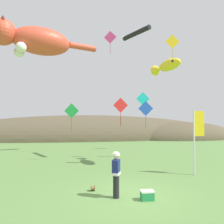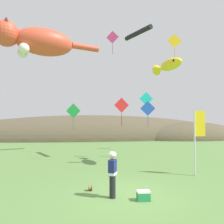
{
  "view_description": "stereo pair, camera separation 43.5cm",
  "coord_description": "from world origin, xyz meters",
  "px_view_note": "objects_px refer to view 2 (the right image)",
  "views": [
    {
      "loc": [
        -2.12,
        -8.58,
        3.03
      ],
      "look_at": [
        0.0,
        4.0,
        3.5
      ],
      "focal_mm": 35.0,
      "sensor_mm": 36.0,
      "label": 1
    },
    {
      "loc": [
        -1.69,
        -8.64,
        3.03
      ],
      "look_at": [
        0.0,
        4.0,
        3.5
      ],
      "focal_mm": 35.0,
      "sensor_mm": 36.0,
      "label": 2
    }
  ],
  "objects_px": {
    "festival_attendant": "(112,173)",
    "kite_diamond_pink": "(113,37)",
    "kite_giant_cat": "(37,41)",
    "kite_diamond_green": "(73,111)",
    "kite_diamond_gold": "(175,41)",
    "kite_diamond_red": "(122,105)",
    "kite_fish_windsock": "(168,66)",
    "picnic_cooler": "(143,196)",
    "kite_diamond_teal": "(146,99)",
    "kite_diamond_blue": "(148,109)",
    "festival_banner_pole": "(197,133)",
    "kite_tube_streamer": "(137,33)",
    "kite_spool": "(90,188)"
  },
  "relations": [
    {
      "from": "festival_attendant",
      "to": "kite_fish_windsock",
      "type": "relative_size",
      "value": 0.62
    },
    {
      "from": "kite_giant_cat",
      "to": "kite_diamond_green",
      "type": "relative_size",
      "value": 4.29
    },
    {
      "from": "kite_fish_windsock",
      "to": "festival_attendant",
      "type": "bearing_deg",
      "value": -130.42
    },
    {
      "from": "kite_spool",
      "to": "picnic_cooler",
      "type": "relative_size",
      "value": 0.48
    },
    {
      "from": "picnic_cooler",
      "to": "kite_diamond_gold",
      "type": "height_order",
      "value": "kite_diamond_gold"
    },
    {
      "from": "festival_attendant",
      "to": "kite_diamond_green",
      "type": "xyz_separation_m",
      "value": [
        -1.86,
        7.77,
        2.73
      ]
    },
    {
      "from": "kite_giant_cat",
      "to": "kite_diamond_teal",
      "type": "bearing_deg",
      "value": 14.09
    },
    {
      "from": "festival_banner_pole",
      "to": "kite_diamond_teal",
      "type": "height_order",
      "value": "kite_diamond_teal"
    },
    {
      "from": "kite_diamond_teal",
      "to": "kite_diamond_blue",
      "type": "relative_size",
      "value": 1.1
    },
    {
      "from": "kite_diamond_red",
      "to": "kite_diamond_pink",
      "type": "bearing_deg",
      "value": 91.01
    },
    {
      "from": "kite_diamond_gold",
      "to": "kite_diamond_teal",
      "type": "height_order",
      "value": "kite_diamond_gold"
    },
    {
      "from": "festival_banner_pole",
      "to": "kite_diamond_red",
      "type": "height_order",
      "value": "kite_diamond_red"
    },
    {
      "from": "festival_attendant",
      "to": "kite_diamond_red",
      "type": "distance_m",
      "value": 6.82
    },
    {
      "from": "kite_diamond_blue",
      "to": "kite_diamond_red",
      "type": "distance_m",
      "value": 3.33
    },
    {
      "from": "kite_diamond_blue",
      "to": "kite_spool",
      "type": "bearing_deg",
      "value": -123.62
    },
    {
      "from": "kite_diamond_gold",
      "to": "kite_diamond_teal",
      "type": "distance_m",
      "value": 7.18
    },
    {
      "from": "festival_banner_pole",
      "to": "kite_diamond_gold",
      "type": "xyz_separation_m",
      "value": [
        0.45,
        3.89,
        6.53
      ]
    },
    {
      "from": "festival_attendant",
      "to": "kite_diamond_teal",
      "type": "height_order",
      "value": "kite_diamond_teal"
    },
    {
      "from": "kite_diamond_teal",
      "to": "kite_diamond_blue",
      "type": "height_order",
      "value": "kite_diamond_teal"
    },
    {
      "from": "kite_diamond_blue",
      "to": "kite_diamond_teal",
      "type": "bearing_deg",
      "value": 74.82
    },
    {
      "from": "kite_diamond_gold",
      "to": "kite_diamond_red",
      "type": "height_order",
      "value": "kite_diamond_gold"
    },
    {
      "from": "festival_banner_pole",
      "to": "kite_fish_windsock",
      "type": "relative_size",
      "value": 1.25
    },
    {
      "from": "picnic_cooler",
      "to": "kite_diamond_teal",
      "type": "relative_size",
      "value": 0.22
    },
    {
      "from": "kite_giant_cat",
      "to": "kite_diamond_teal",
      "type": "distance_m",
      "value": 11.45
    },
    {
      "from": "kite_spool",
      "to": "kite_giant_cat",
      "type": "distance_m",
      "value": 13.93
    },
    {
      "from": "kite_diamond_pink",
      "to": "kite_diamond_teal",
      "type": "relative_size",
      "value": 0.87
    },
    {
      "from": "kite_tube_streamer",
      "to": "kite_diamond_gold",
      "type": "xyz_separation_m",
      "value": [
        2.52,
        -1.14,
        -0.93
      ]
    },
    {
      "from": "kite_diamond_blue",
      "to": "picnic_cooler",
      "type": "bearing_deg",
      "value": -108.12
    },
    {
      "from": "festival_attendant",
      "to": "kite_diamond_pink",
      "type": "xyz_separation_m",
      "value": [
        1.35,
        9.94,
        9.22
      ]
    },
    {
      "from": "picnic_cooler",
      "to": "kite_diamond_green",
      "type": "bearing_deg",
      "value": 109.98
    },
    {
      "from": "kite_diamond_teal",
      "to": "kite_diamond_red",
      "type": "distance_m",
      "value": 7.93
    },
    {
      "from": "kite_diamond_gold",
      "to": "festival_banner_pole",
      "type": "bearing_deg",
      "value": -96.59
    },
    {
      "from": "kite_diamond_gold",
      "to": "kite_fish_windsock",
      "type": "bearing_deg",
      "value": -127.32
    },
    {
      "from": "kite_giant_cat",
      "to": "kite_diamond_blue",
      "type": "height_order",
      "value": "kite_giant_cat"
    },
    {
      "from": "festival_attendant",
      "to": "kite_diamond_pink",
      "type": "bearing_deg",
      "value": 82.25
    },
    {
      "from": "kite_giant_cat",
      "to": "kite_tube_streamer",
      "type": "distance_m",
      "value": 8.42
    },
    {
      "from": "kite_spool",
      "to": "festival_banner_pole",
      "type": "relative_size",
      "value": 0.07
    },
    {
      "from": "kite_diamond_green",
      "to": "kite_diamond_teal",
      "type": "xyz_separation_m",
      "value": [
        7.05,
        5.04,
        1.48
      ]
    },
    {
      "from": "festival_attendant",
      "to": "kite_tube_streamer",
      "type": "relative_size",
      "value": 0.64
    },
    {
      "from": "festival_attendant",
      "to": "kite_diamond_red",
      "type": "xyz_separation_m",
      "value": [
        1.42,
        5.93,
        3.05
      ]
    },
    {
      "from": "festival_banner_pole",
      "to": "kite_tube_streamer",
      "type": "distance_m",
      "value": 9.23
    },
    {
      "from": "kite_giant_cat",
      "to": "kite_tube_streamer",
      "type": "height_order",
      "value": "kite_giant_cat"
    },
    {
      "from": "festival_attendant",
      "to": "picnic_cooler",
      "type": "relative_size",
      "value": 3.56
    },
    {
      "from": "kite_fish_windsock",
      "to": "kite_diamond_gold",
      "type": "bearing_deg",
      "value": 52.68
    },
    {
      "from": "kite_fish_windsock",
      "to": "kite_diamond_gold",
      "type": "height_order",
      "value": "kite_diamond_gold"
    },
    {
      "from": "kite_tube_streamer",
      "to": "kite_diamond_pink",
      "type": "bearing_deg",
      "value": 128.17
    },
    {
      "from": "kite_fish_windsock",
      "to": "kite_diamond_blue",
      "type": "relative_size",
      "value": 1.37
    },
    {
      "from": "kite_diamond_pink",
      "to": "festival_attendant",
      "type": "bearing_deg",
      "value": -97.75
    },
    {
      "from": "kite_diamond_green",
      "to": "kite_diamond_blue",
      "type": "xyz_separation_m",
      "value": [
        5.78,
        0.36,
        0.24
      ]
    },
    {
      "from": "kite_diamond_blue",
      "to": "kite_diamond_red",
      "type": "xyz_separation_m",
      "value": [
        -2.49,
        -2.21,
        0.08
      ]
    }
  ]
}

